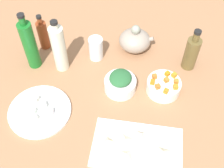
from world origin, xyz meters
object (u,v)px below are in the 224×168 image
cutting_board (137,147)px  bottle_0 (30,45)px  drinking_glass_0 (96,48)px  teapot (135,40)px  plate_tofu (40,111)px  bottle_3 (191,53)px  bowl_carrots (163,86)px  bottle_1 (59,48)px  bowl_greens (120,85)px  bottle_2 (43,34)px

cutting_board → bottle_0: 63.02cm
drinking_glass_0 → teapot: bearing=25.2°
plate_tofu → bottle_3: (60.75, 33.64, 8.08)cm
bowl_carrots → bottle_1: bottle_1 is taller
bowl_greens → bottle_1: (-27.83, 9.31, 9.10)cm
cutting_board → drinking_glass_0: drinking_glass_0 is taller
teapot → bottle_1: bottle_1 is taller
bowl_carrots → bottle_2: bottle_2 is taller
bottle_0 → bottle_1: bearing=0.3°
bowl_carrots → teapot: 28.14cm
teapot → plate_tofu: bearing=-130.1°
bottle_0 → drinking_glass_0: bottle_0 is taller
bottle_2 → drinking_glass_0: size_ratio=1.66×
bowl_carrots → teapot: size_ratio=0.87×
bowl_carrots → teapot: bearing=120.8°
bottle_2 → bottle_1: bearing=-46.5°
bowl_carrots → bottle_0: bearing=172.7°
bowl_greens → bottle_2: 44.81cm
drinking_glass_0 → bottle_3: bearing=-0.0°
plate_tofu → bottle_2: size_ratio=1.37×
bottle_1 → drinking_glass_0: size_ratio=2.37×
teapot → bottle_3: size_ratio=0.78×
teapot → bottle_3: 26.99cm
bowl_carrots → drinking_glass_0: (-31.79, 15.87, 2.83)cm
bowl_greens → bottle_0: size_ratio=0.47×
teapot → bottle_0: bottle_0 is taller
cutting_board → bottle_1: (-37.34, 36.12, 11.43)cm
teapot → bottle_2: size_ratio=0.89×
bottle_0 → bottle_2: 12.98cm
bottle_0 → bowl_carrots: bearing=-7.3°
plate_tofu → bowl_carrots: 52.76cm
bottle_2 → bottle_3: bottle_3 is taller
bottle_2 → drinking_glass_0: 26.14cm
bowl_carrots → bottle_2: 61.02cm
plate_tofu → bottle_3: 69.91cm
drinking_glass_0 → cutting_board: bearing=-62.7°
cutting_board → bottle_0: (-50.27, 36.06, 11.98)cm
bottle_3 → bottle_0: bearing=-173.3°
cutting_board → bottle_2: bearing=135.4°
bottle_3 → teapot: bearing=162.2°
bowl_greens → bowl_carrots: 18.49cm
bowl_greens → teapot: 26.11cm
bowl_carrots → bottle_0: (-59.19, 7.63, 9.70)cm
bottle_3 → drinking_glass_0: bearing=180.0°
bowl_carrots → bottle_0: size_ratio=0.50×
plate_tofu → teapot: bearing=49.9°
bowl_greens → bottle_0: bearing=167.2°
plate_tofu → bottle_2: bearing=102.0°
plate_tofu → cutting_board: bearing=-14.7°
bowl_carrots → bowl_greens: bearing=-175.0°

